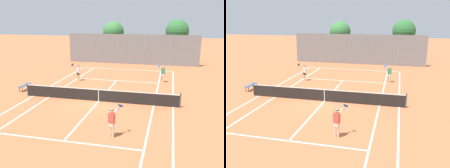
# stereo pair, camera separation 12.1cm
# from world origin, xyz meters

# --- Properties ---
(ground_plane) EXTENTS (120.00, 120.00, 0.00)m
(ground_plane) POSITION_xyz_m (0.00, 0.00, 0.00)
(ground_plane) COLOR #BC663D
(court_line_markings) EXTENTS (11.10, 23.90, 0.01)m
(court_line_markings) POSITION_xyz_m (0.00, 0.00, 0.00)
(court_line_markings) COLOR white
(court_line_markings) RESTS_ON ground
(tennis_net) EXTENTS (12.00, 0.10, 1.07)m
(tennis_net) POSITION_xyz_m (0.00, 0.00, 0.51)
(tennis_net) COLOR #474C47
(tennis_net) RESTS_ON ground
(player_near_side) EXTENTS (0.81, 0.70, 1.77)m
(player_near_side) POSITION_xyz_m (2.30, -5.38, 0.93)
(player_near_side) COLOR beige
(player_near_side) RESTS_ON ground
(player_far_left) EXTENTS (0.87, 0.67, 1.77)m
(player_far_left) POSITION_xyz_m (-3.71, 5.54, 0.93)
(player_far_left) COLOR beige
(player_far_left) RESTS_ON ground
(player_far_right) EXTENTS (0.83, 0.69, 1.77)m
(player_far_right) POSITION_xyz_m (4.49, 6.81, 0.93)
(player_far_right) COLOR beige
(player_far_right) RESTS_ON ground
(loose_tennis_ball_0) EXTENTS (0.07, 0.07, 0.07)m
(loose_tennis_ball_0) POSITION_xyz_m (0.44, 10.00, 0.03)
(loose_tennis_ball_0) COLOR #D1DB33
(loose_tennis_ball_0) RESTS_ON ground
(loose_tennis_ball_1) EXTENTS (0.07, 0.07, 0.07)m
(loose_tennis_ball_1) POSITION_xyz_m (-0.92, 9.33, 0.03)
(loose_tennis_ball_1) COLOR #D1DB33
(loose_tennis_ball_1) RESTS_ON ground
(loose_tennis_ball_2) EXTENTS (0.07, 0.07, 0.07)m
(loose_tennis_ball_2) POSITION_xyz_m (2.96, 11.39, 0.03)
(loose_tennis_ball_2) COLOR #D1DB33
(loose_tennis_ball_2) RESTS_ON ground
(loose_tennis_ball_3) EXTENTS (0.07, 0.07, 0.07)m
(loose_tennis_ball_3) POSITION_xyz_m (-1.65, 11.22, 0.03)
(loose_tennis_ball_3) COLOR #D1DB33
(loose_tennis_ball_3) RESTS_ON ground
(loose_tennis_ball_4) EXTENTS (0.07, 0.07, 0.07)m
(loose_tennis_ball_4) POSITION_xyz_m (-3.88, 11.22, 0.03)
(loose_tennis_ball_4) COLOR #D1DB33
(loose_tennis_ball_4) RESTS_ON ground
(loose_tennis_ball_5) EXTENTS (0.07, 0.07, 0.07)m
(loose_tennis_ball_5) POSITION_xyz_m (3.96, -0.14, 0.03)
(loose_tennis_ball_5) COLOR #D1DB33
(loose_tennis_ball_5) RESTS_ON ground
(courtside_bench) EXTENTS (0.36, 1.50, 0.47)m
(courtside_bench) POSITION_xyz_m (-7.09, 1.41, 0.41)
(courtside_bench) COLOR #33598C
(courtside_bench) RESTS_ON ground
(back_fence) EXTENTS (17.44, 0.08, 3.96)m
(back_fence) POSITION_xyz_m (-0.00, 15.60, 1.98)
(back_fence) COLOR gray
(back_fence) RESTS_ON ground
(tree_behind_left) EXTENTS (2.97, 2.97, 5.53)m
(tree_behind_left) POSITION_xyz_m (-2.95, 17.87, 3.94)
(tree_behind_left) COLOR brown
(tree_behind_left) RESTS_ON ground
(tree_behind_right) EXTENTS (3.14, 3.14, 5.79)m
(tree_behind_right) POSITION_xyz_m (5.69, 18.56, 4.13)
(tree_behind_right) COLOR brown
(tree_behind_right) RESTS_ON ground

